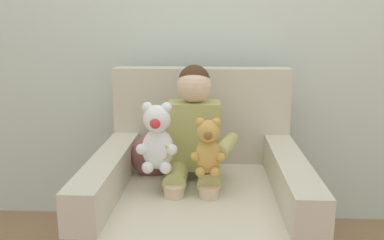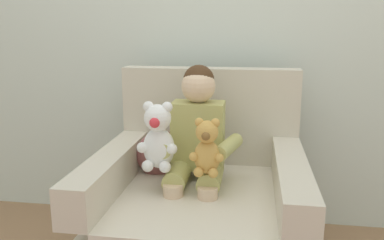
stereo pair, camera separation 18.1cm
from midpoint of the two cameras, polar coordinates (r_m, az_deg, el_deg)
name	(u,v)px [view 1 (the left image)]	position (r m, az deg, el deg)	size (l,w,h in m)	color
back_wall	(203,15)	(2.52, -0.52, 14.70)	(6.00, 0.10, 2.60)	silver
armchair	(199,213)	(2.07, -1.60, -13.16)	(0.99, 1.01, 1.01)	beige
seated_child	(193,141)	(1.98, -2.41, -3.03)	(0.45, 0.39, 0.82)	tan
plush_honey	(208,148)	(1.80, -0.60, -4.05)	(0.15, 0.13, 0.26)	gold
plush_white	(157,139)	(1.86, -7.72, -2.71)	(0.19, 0.16, 0.32)	white
throw_pillow	(156,155)	(2.14, -7.61, -5.05)	(0.26, 0.12, 0.26)	#8C4C4C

